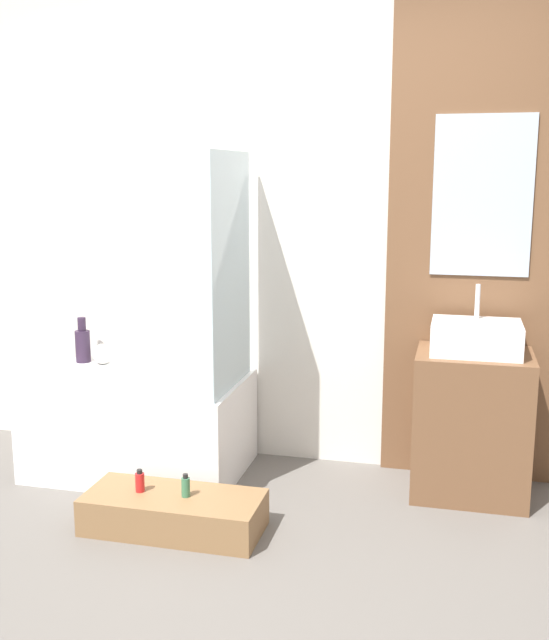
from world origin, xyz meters
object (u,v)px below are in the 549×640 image
object	(u,v)px
sink	(476,337)
vase_round_light	(103,354)
bottle_soap_primary	(140,482)
vase_tall_dark	(83,344)
wooden_step_bench	(174,512)
bottle_soap_secondary	(186,486)
bathtub	(141,424)

from	to	relation	value
sink	vase_round_light	distance (m)	2.07
bottle_soap_primary	vase_tall_dark	bearing A→B (deg)	129.80
sink	vase_tall_dark	size ratio (longest dim) A/B	1.62
wooden_step_bench	sink	bearing A→B (deg)	29.42
vase_tall_dark	bottle_soap_secondary	bearing A→B (deg)	-42.68
bathtub	sink	size ratio (longest dim) A/B	2.62
bathtub	bottle_soap_secondary	bearing A→B (deg)	-51.65
bathtub	vase_tall_dark	xyz separation A→B (m)	(-0.46, 0.26, 0.36)
bathtub	vase_tall_dark	world-z (taller)	vase_tall_dark
sink	vase_round_light	world-z (taller)	sink
bathtub	bottle_soap_primary	world-z (taller)	bathtub
vase_tall_dark	bottle_soap_secondary	distance (m)	1.35
bathtub	bottle_soap_secondary	distance (m)	0.79
bathtub	vase_round_light	xyz separation A→B (m)	(-0.33, 0.24, 0.31)
bathtub	vase_tall_dark	distance (m)	0.64
bottle_soap_primary	bottle_soap_secondary	bearing A→B (deg)	0.00
bottle_soap_secondary	bathtub	bearing A→B (deg)	128.35
bathtub	vase_tall_dark	size ratio (longest dim) A/B	4.24
wooden_step_bench	vase_tall_dark	distance (m)	1.36
bottle_soap_primary	wooden_step_bench	bearing A→B (deg)	0.00
bathtub	vase_tall_dark	bearing A→B (deg)	150.72
sink	bathtub	bearing A→B (deg)	-176.30
vase_round_light	wooden_step_bench	bearing A→B (deg)	-48.62
vase_tall_dark	bottle_soap_primary	world-z (taller)	vase_tall_dark
sink	vase_round_light	bearing A→B (deg)	176.30
bathtub	wooden_step_bench	bearing A→B (deg)	-55.25
vase_round_light	sink	bearing A→B (deg)	-3.70
wooden_step_bench	bottle_soap_secondary	xyz separation A→B (m)	(0.06, 0.00, 0.13)
bathtub	wooden_step_bench	size ratio (longest dim) A/B	1.39
sink	bottle_soap_primary	bearing A→B (deg)	-153.35
bathtub	sink	xyz separation A→B (m)	(1.72, 0.11, 0.54)
bathtub	vase_round_light	world-z (taller)	vase_round_light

